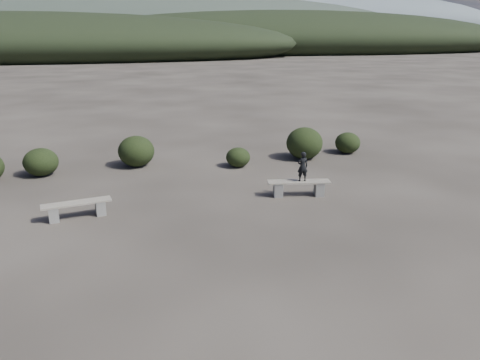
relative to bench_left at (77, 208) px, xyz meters
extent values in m
plane|color=#2B2521|center=(3.81, -4.29, -0.29)|extent=(1200.00, 1200.00, 0.00)
cube|color=gray|center=(-0.62, -0.14, -0.08)|extent=(0.34, 0.42, 0.43)
cube|color=gray|center=(0.62, 0.14, -0.08)|extent=(0.34, 0.42, 0.43)
cube|color=gray|center=(0.00, 0.00, 0.16)|extent=(1.95, 0.82, 0.05)
cube|color=gray|center=(6.12, 0.67, -0.07)|extent=(0.33, 0.42, 0.45)
cube|color=gray|center=(7.44, 0.49, -0.07)|extent=(0.33, 0.42, 0.45)
cube|color=gray|center=(6.78, 0.58, 0.18)|extent=(2.04, 0.69, 0.06)
imported|color=black|center=(6.88, 0.57, 0.70)|extent=(0.36, 0.24, 0.97)
ellipsoid|color=black|center=(-1.84, 4.58, 0.22)|extent=(1.25, 1.25, 1.02)
ellipsoid|color=black|center=(1.59, 5.18, 0.31)|extent=(1.41, 1.41, 1.21)
ellipsoid|color=black|center=(5.50, 4.33, 0.09)|extent=(0.95, 0.95, 0.76)
ellipsoid|color=black|center=(8.45, 5.00, 0.37)|extent=(1.51, 1.51, 1.32)
ellipsoid|color=black|center=(10.62, 5.55, 0.16)|extent=(1.09, 1.09, 0.91)
ellipsoid|color=black|center=(-21.19, 85.71, 2.41)|extent=(110.00, 40.00, 12.00)
ellipsoid|color=black|center=(38.81, 105.71, 2.86)|extent=(120.00, 44.00, 14.00)
ellipsoid|color=#2F392F|center=(3.81, 155.71, 5.11)|extent=(190.00, 64.00, 24.00)
ellipsoid|color=slate|center=(73.81, 295.71, 9.61)|extent=(340.00, 110.00, 44.00)
ellipsoid|color=#99A2AD|center=(-26.19, 395.71, 12.31)|extent=(460.00, 140.00, 56.00)
camera|label=1|loc=(2.16, -13.09, 4.81)|focal=35.00mm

